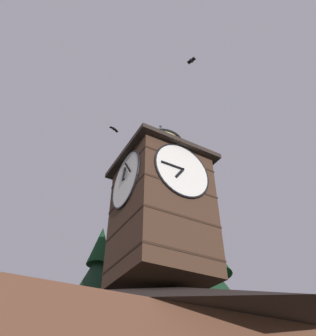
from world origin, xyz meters
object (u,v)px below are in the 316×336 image
object	(u,v)px
pine_tree_behind	(91,335)
flying_bird_high	(191,61)
clock_tower	(161,204)
moon	(171,306)
pine_tree_aside	(205,306)
flying_bird_low	(114,129)

from	to	relation	value
pine_tree_behind	flying_bird_high	world-z (taller)	flying_bird_high
clock_tower	pine_tree_behind	bearing A→B (deg)	-88.98
clock_tower	pine_tree_behind	xyz separation A→B (m)	(0.14, -7.82, -4.60)
clock_tower	moon	size ratio (longest dim) A/B	4.10
clock_tower	pine_tree_aside	xyz separation A→B (m)	(-6.41, -5.48, -2.69)
clock_tower	pine_tree_aside	world-z (taller)	pine_tree_aside
pine_tree_aside	pine_tree_behind	bearing A→B (deg)	-19.67
moon	flying_bird_low	size ratio (longest dim) A/B	3.51
clock_tower	pine_tree_aside	size ratio (longest dim) A/B	0.53
clock_tower	flying_bird_low	size ratio (longest dim) A/B	14.36
pine_tree_behind	clock_tower	bearing A→B (deg)	91.02
pine_tree_aside	flying_bird_low	xyz separation A→B (m)	(8.50, 3.18, 8.85)
moon	flying_bird_high	world-z (taller)	flying_bird_high
clock_tower	pine_tree_aside	distance (m)	8.85
pine_tree_behind	pine_tree_aside	distance (m)	7.21
pine_tree_aside	flying_bird_low	size ratio (longest dim) A/B	26.96
clock_tower	moon	xyz separation A→B (m)	(-20.00, -31.37, 5.10)
pine_tree_aside	moon	world-z (taller)	pine_tree_aside
pine_tree_behind	flying_bird_low	bearing A→B (deg)	70.52
flying_bird_high	flying_bird_low	world-z (taller)	flying_bird_high
moon	pine_tree_aside	bearing A→B (deg)	62.30
moon	flying_bird_high	distance (m)	40.48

